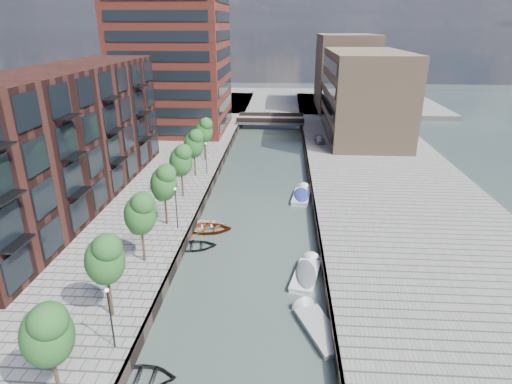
# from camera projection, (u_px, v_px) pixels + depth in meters

# --- Properties ---
(water) EXTENTS (300.00, 300.00, 0.00)m
(water) POSITION_uv_depth(u_px,v_px,m) (262.00, 182.00, 55.27)
(water) COLOR #38473F
(water) RESTS_ON ground
(quay_right) EXTENTS (20.00, 140.00, 1.00)m
(quay_right) POSITION_uv_depth(u_px,v_px,m) (388.00, 181.00, 54.12)
(quay_right) COLOR gray
(quay_right) RESTS_ON ground
(quay_wall_left) EXTENTS (0.25, 140.00, 1.00)m
(quay_wall_left) POSITION_uv_depth(u_px,v_px,m) (215.00, 177.00, 55.46)
(quay_wall_left) COLOR #332823
(quay_wall_left) RESTS_ON ground
(quay_wall_right) EXTENTS (0.25, 140.00, 1.00)m
(quay_wall_right) POSITION_uv_depth(u_px,v_px,m) (310.00, 179.00, 54.72)
(quay_wall_right) COLOR #332823
(quay_wall_right) RESTS_ON ground
(far_closure) EXTENTS (80.00, 40.00, 1.00)m
(far_closure) POSITION_uv_depth(u_px,v_px,m) (274.00, 101.00, 110.81)
(far_closure) COLOR gray
(far_closure) RESTS_ON ground
(apartment_block) EXTENTS (8.00, 38.00, 14.00)m
(apartment_block) POSITION_uv_depth(u_px,v_px,m) (65.00, 138.00, 44.27)
(apartment_block) COLOR black
(apartment_block) RESTS_ON quay_left
(tower) EXTENTS (18.00, 18.00, 30.00)m
(tower) POSITION_uv_depth(u_px,v_px,m) (172.00, 43.00, 73.67)
(tower) COLOR maroon
(tower) RESTS_ON quay_left
(tan_block_near) EXTENTS (12.00, 25.00, 14.00)m
(tan_block_near) POSITION_uv_depth(u_px,v_px,m) (364.00, 95.00, 71.81)
(tan_block_near) COLOR #8E7157
(tan_block_near) RESTS_ON quay_right
(tan_block_far) EXTENTS (12.00, 20.00, 16.00)m
(tan_block_far) POSITION_uv_depth(u_px,v_px,m) (345.00, 72.00, 95.58)
(tan_block_far) COLOR #8E7157
(tan_block_far) RESTS_ON quay_right
(bridge) EXTENTS (13.00, 6.00, 1.30)m
(bridge) POSITION_uv_depth(u_px,v_px,m) (271.00, 120.00, 84.48)
(bridge) COLOR gray
(bridge) RESTS_ON ground
(tree_0) EXTENTS (2.50, 2.50, 5.95)m
(tree_0) POSITION_uv_depth(u_px,v_px,m) (47.00, 332.00, 20.42)
(tree_0) COLOR #382619
(tree_0) RESTS_ON quay_left
(tree_1) EXTENTS (2.50, 2.50, 5.95)m
(tree_1) POSITION_uv_depth(u_px,v_px,m) (104.00, 258.00, 26.92)
(tree_1) COLOR #382619
(tree_1) RESTS_ON quay_left
(tree_2) EXTENTS (2.50, 2.50, 5.95)m
(tree_2) POSITION_uv_depth(u_px,v_px,m) (140.00, 212.00, 33.42)
(tree_2) COLOR #382619
(tree_2) RESTS_ON quay_left
(tree_3) EXTENTS (2.50, 2.50, 5.95)m
(tree_3) POSITION_uv_depth(u_px,v_px,m) (164.00, 182.00, 39.92)
(tree_3) COLOR #382619
(tree_3) RESTS_ON quay_left
(tree_4) EXTENTS (2.50, 2.50, 5.95)m
(tree_4) POSITION_uv_depth(u_px,v_px,m) (181.00, 160.00, 46.42)
(tree_4) COLOR #382619
(tree_4) RESTS_ON quay_left
(tree_5) EXTENTS (2.50, 2.50, 5.95)m
(tree_5) POSITION_uv_depth(u_px,v_px,m) (194.00, 143.00, 52.92)
(tree_5) COLOR #382619
(tree_5) RESTS_ON quay_left
(tree_6) EXTENTS (2.50, 2.50, 5.95)m
(tree_6) POSITION_uv_depth(u_px,v_px,m) (204.00, 130.00, 59.42)
(tree_6) COLOR #382619
(tree_6) RESTS_ON quay_left
(lamp_0) EXTENTS (0.24, 0.24, 4.12)m
(lamp_0) POSITION_uv_depth(u_px,v_px,m) (110.00, 312.00, 24.71)
(lamp_0) COLOR black
(lamp_0) RESTS_ON quay_left
(lamp_1) EXTENTS (0.24, 0.24, 4.12)m
(lamp_1) POSITION_uv_depth(u_px,v_px,m) (176.00, 204.00, 39.57)
(lamp_1) COLOR black
(lamp_1) RESTS_ON quay_left
(lamp_2) EXTENTS (0.24, 0.24, 4.12)m
(lamp_2) POSITION_uv_depth(u_px,v_px,m) (206.00, 155.00, 54.43)
(lamp_2) COLOR black
(lamp_2) RESTS_ON quay_left
(sloop_1) EXTENTS (4.13, 3.01, 0.84)m
(sloop_1) POSITION_uv_depth(u_px,v_px,m) (142.00, 380.00, 24.50)
(sloop_1) COLOR black
(sloop_1) RESTS_ON ground
(sloop_2) EXTENTS (4.99, 3.70, 1.00)m
(sloop_2) POSITION_uv_depth(u_px,v_px,m) (208.00, 231.00, 42.17)
(sloop_2) COLOR maroon
(sloop_2) RESTS_ON ground
(sloop_3) EXTENTS (4.85, 3.98, 0.88)m
(sloop_3) POSITION_uv_depth(u_px,v_px,m) (204.00, 227.00, 42.97)
(sloop_3) COLOR white
(sloop_3) RESTS_ON ground
(sloop_4) EXTENTS (4.54, 3.56, 0.85)m
(sloop_4) POSITION_uv_depth(u_px,v_px,m) (195.00, 248.00, 38.98)
(sloop_4) COLOR black
(sloop_4) RESTS_ON ground
(motorboat_2) EXTENTS (3.60, 5.52, 1.74)m
(motorboat_2) POSITION_uv_depth(u_px,v_px,m) (316.00, 325.00, 28.82)
(motorboat_2) COLOR #AFAFAD
(motorboat_2) RESTS_ON ground
(motorboat_3) EXTENTS (2.56, 5.60, 1.80)m
(motorboat_3) POSITION_uv_depth(u_px,v_px,m) (302.00, 195.00, 50.38)
(motorboat_3) COLOR silver
(motorboat_3) RESTS_ON ground
(motorboat_4) EXTENTS (2.86, 5.43, 1.72)m
(motorboat_4) POSITION_uv_depth(u_px,v_px,m) (307.00, 273.00, 34.64)
(motorboat_4) COLOR white
(motorboat_4) RESTS_ON ground
(car) EXTENTS (1.74, 3.65, 1.21)m
(car) POSITION_uv_depth(u_px,v_px,m) (320.00, 138.00, 69.86)
(car) COLOR silver
(car) RESTS_ON quay_right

